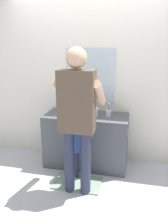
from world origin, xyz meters
TOP-DOWN VIEW (x-y plane):
  - ground_plane at (0.00, 0.00)m, footprint 14.00×14.00m
  - back_wall at (0.00, 0.62)m, footprint 4.40×0.10m
  - vanity_cabinet at (0.00, 0.30)m, footprint 1.24×0.54m
  - sink_basin at (0.00, 0.28)m, footprint 0.36×0.36m
  - faucet at (0.00, 0.50)m, footprint 0.18×0.14m
  - toothbrush_cup at (0.33, 0.31)m, footprint 0.07×0.07m
  - soap_bottle at (-0.32, 0.31)m, footprint 0.06×0.06m
  - bath_mat at (0.00, -0.25)m, footprint 0.64×0.40m
  - child_toddler at (0.00, -0.10)m, footprint 0.27×0.28m
  - adult_parent at (0.04, -0.39)m, footprint 0.56×0.58m

SIDE VIEW (x-z plane):
  - ground_plane at x=0.00m, z-range 0.00..0.00m
  - bath_mat at x=0.00m, z-range 0.00..0.02m
  - vanity_cabinet at x=0.00m, z-range 0.00..0.81m
  - child_toddler at x=0.00m, z-range 0.09..0.98m
  - toothbrush_cup at x=0.33m, z-range 0.76..0.97m
  - sink_basin at x=0.00m, z-range 0.81..0.92m
  - soap_bottle at x=-0.32m, z-range 0.79..0.96m
  - faucet at x=0.00m, z-range 0.80..0.98m
  - adult_parent at x=0.04m, z-range 0.18..1.98m
  - back_wall at x=0.00m, z-range 0.00..2.70m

